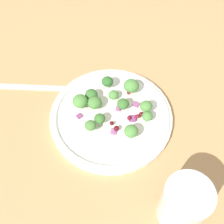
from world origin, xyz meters
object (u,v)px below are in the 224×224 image
broccoli_floret_1 (100,119)px  broccoli_floret_2 (131,131)px  plate (112,117)px  water_glass (184,204)px  fork (50,88)px  broccoli_floret_0 (80,101)px

broccoli_floret_1 → broccoli_floret_2: broccoli_floret_2 is taller
plate → water_glass: bearing=78.2°
broccoli_floret_1 → fork: broccoli_floret_1 is taller
broccoli_floret_1 → broccoli_floret_2: 6.06cm
broccoli_floret_2 → fork: bearing=-79.5°
plate → broccoli_floret_1: 3.65cm
broccoli_floret_2 → fork: 20.45cm
broccoli_floret_0 → broccoli_floret_1: 5.46cm
water_glass → plate: bearing=-101.8°
broccoli_floret_2 → fork: broccoli_floret_2 is taller
plate → fork: 14.97cm
broccoli_floret_0 → fork: bearing=-82.2°
broccoli_floret_2 → broccoli_floret_1: bearing=-67.8°
plate → broccoli_floret_0: 6.76cm
broccoli_floret_1 → broccoli_floret_2: bearing=112.2°
plate → water_glass: 20.97cm
broccoli_floret_2 → water_glass: water_glass is taller
broccoli_floret_1 → water_glass: 20.36cm
plate → broccoli_floret_0: size_ratio=8.06×
water_glass → broccoli_floret_0: bearing=-92.7°
plate → fork: (4.22, -14.35, -0.61)cm
broccoli_floret_0 → water_glass: 25.78cm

